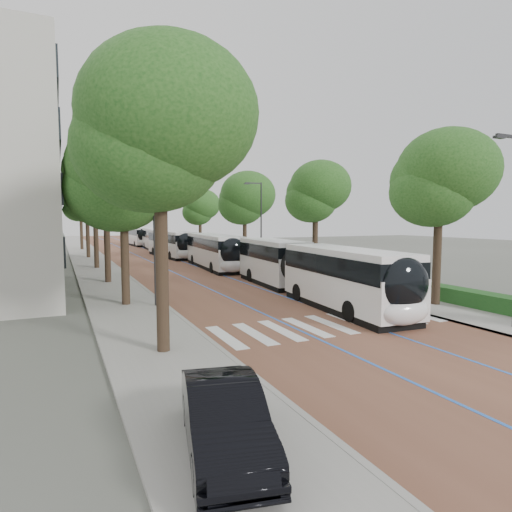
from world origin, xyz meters
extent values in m
plane|color=#51544C|center=(0.00, 0.00, 0.00)|extent=(160.00, 160.00, 0.00)
cube|color=brown|center=(0.00, 40.00, 0.01)|extent=(11.00, 140.00, 0.02)
cube|color=gray|center=(-7.50, 40.00, 0.06)|extent=(4.00, 140.00, 0.12)
cube|color=gray|center=(7.50, 40.00, 0.06)|extent=(4.00, 140.00, 0.12)
cube|color=gray|center=(-5.60, 40.00, 0.06)|extent=(0.20, 140.00, 0.14)
cube|color=gray|center=(5.60, 40.00, 0.06)|extent=(0.20, 140.00, 0.14)
cube|color=silver|center=(-4.80, 1.00, 0.03)|extent=(0.55, 3.60, 0.01)
cube|color=silver|center=(-3.55, 1.00, 0.03)|extent=(0.55, 3.60, 0.01)
cube|color=silver|center=(-2.30, 1.00, 0.03)|extent=(0.55, 3.60, 0.01)
cube|color=silver|center=(-1.05, 1.00, 0.03)|extent=(0.55, 3.60, 0.01)
cube|color=silver|center=(0.20, 1.00, 0.03)|extent=(0.55, 3.60, 0.01)
cube|color=silver|center=(1.45, 1.00, 0.03)|extent=(0.55, 3.60, 0.01)
cube|color=silver|center=(2.70, 1.00, 0.03)|extent=(0.55, 3.60, 0.01)
cube|color=silver|center=(3.95, 1.00, 0.03)|extent=(0.55, 3.60, 0.01)
cube|color=silver|center=(5.20, 1.00, 0.03)|extent=(0.55, 3.60, 0.01)
cube|color=blue|center=(-1.60, 40.00, 0.02)|extent=(0.12, 126.00, 0.01)
cube|color=blue|center=(1.60, 40.00, 0.02)|extent=(0.12, 126.00, 0.01)
cube|color=black|center=(-10.45, 28.00, 3.00)|extent=(0.12, 38.00, 1.60)
cube|color=black|center=(-10.45, 28.00, 6.20)|extent=(0.12, 38.00, 1.60)
cube|color=black|center=(-10.45, 28.00, 9.40)|extent=(0.12, 38.00, 1.60)
cube|color=black|center=(-10.45, 28.00, 12.40)|extent=(0.12, 38.00, 1.60)
cube|color=#184719|center=(9.10, 0.00, 0.52)|extent=(1.20, 14.00, 0.80)
cube|color=#28282B|center=(6.00, -3.00, 8.02)|extent=(1.70, 0.12, 0.12)
cube|color=#28282B|center=(5.30, -3.00, 7.94)|extent=(0.50, 0.20, 0.10)
cylinder|color=#28282B|center=(6.80, 22.00, 4.12)|extent=(0.14, 0.14, 8.00)
cube|color=#28282B|center=(6.00, 22.00, 8.02)|extent=(1.70, 0.12, 0.12)
cube|color=#28282B|center=(5.30, 22.00, 7.94)|extent=(0.50, 0.20, 0.10)
cylinder|color=#28282B|center=(-6.10, 8.00, 4.12)|extent=(0.14, 0.14, 8.00)
cylinder|color=black|center=(-7.50, 0.00, 2.69)|extent=(0.44, 0.44, 5.37)
ellipsoid|color=#194516|center=(-7.50, 0.00, 7.57)|extent=(6.00, 6.00, 5.10)
cylinder|color=black|center=(-7.50, 9.00, 2.41)|extent=(0.44, 0.44, 4.82)
ellipsoid|color=#194516|center=(-7.50, 9.00, 6.80)|extent=(6.35, 6.35, 5.40)
cylinder|color=black|center=(-7.50, 18.00, 2.64)|extent=(0.44, 0.44, 5.29)
ellipsoid|color=#194516|center=(-7.50, 18.00, 7.45)|extent=(6.38, 6.38, 5.42)
cylinder|color=black|center=(-7.50, 28.00, 2.68)|extent=(0.44, 0.44, 5.37)
ellipsoid|color=#194516|center=(-7.50, 28.00, 7.56)|extent=(5.60, 5.60, 4.76)
cylinder|color=black|center=(-7.50, 40.00, 2.52)|extent=(0.44, 0.44, 5.05)
ellipsoid|color=#194516|center=(-7.50, 40.00, 7.12)|extent=(6.19, 6.19, 5.26)
cylinder|color=black|center=(-7.50, 55.00, 2.38)|extent=(0.44, 0.44, 4.76)
ellipsoid|color=#194516|center=(-7.50, 55.00, 6.70)|extent=(5.28, 5.28, 4.49)
cylinder|color=black|center=(7.70, 2.00, 2.36)|extent=(0.44, 0.44, 4.72)
ellipsoid|color=#194516|center=(7.70, 2.00, 6.65)|extent=(5.22, 5.22, 4.44)
cylinder|color=black|center=(7.70, 14.00, 2.36)|extent=(0.44, 0.44, 4.71)
ellipsoid|color=#194516|center=(7.70, 14.00, 6.64)|extent=(4.80, 4.80, 4.08)
cylinder|color=black|center=(7.70, 28.00, 2.38)|extent=(0.44, 0.44, 4.76)
ellipsoid|color=#194516|center=(7.70, 28.00, 6.71)|extent=(5.97, 5.97, 5.07)
cylinder|color=black|center=(7.70, 44.00, 2.18)|extent=(0.44, 0.44, 4.35)
ellipsoid|color=#194516|center=(7.70, 44.00, 6.14)|extent=(5.11, 5.11, 4.34)
cylinder|color=black|center=(2.98, 8.33, 1.77)|extent=(2.36, 1.07, 2.30)
cube|color=white|center=(2.60, 3.21, 1.26)|extent=(3.19, 9.52, 1.82)
cube|color=black|center=(2.60, 3.21, 2.40)|extent=(3.21, 9.34, 0.97)
cube|color=white|center=(2.60, 3.21, 3.04)|extent=(3.12, 9.33, 0.31)
cube|color=black|center=(2.60, 3.21, 0.17)|extent=(3.11, 9.14, 0.35)
cube|color=white|center=(3.30, 12.63, 1.26)|extent=(3.07, 7.90, 1.82)
cube|color=black|center=(3.30, 12.63, 2.40)|extent=(3.10, 7.75, 0.97)
cube|color=white|center=(3.30, 12.63, 3.04)|extent=(3.01, 7.75, 0.31)
cube|color=black|center=(3.30, 12.63, 0.17)|extent=(2.99, 7.59, 0.35)
ellipsoid|color=black|center=(2.26, -1.31, 2.00)|extent=(2.43, 1.27, 2.28)
ellipsoid|color=white|center=(2.26, -1.36, 0.86)|extent=(2.42, 1.17, 1.14)
cylinder|color=black|center=(1.30, 1.02, 0.50)|extent=(0.37, 1.02, 1.00)
cylinder|color=black|center=(3.56, 0.85, 0.50)|extent=(0.37, 1.02, 1.00)
cylinder|color=black|center=(2.30, 14.38, 0.50)|extent=(0.37, 1.02, 1.00)
cylinder|color=black|center=(4.55, 14.22, 0.50)|extent=(0.37, 1.02, 1.00)
cylinder|color=black|center=(1.70, 6.36, 0.50)|extent=(0.37, 1.02, 1.00)
cylinder|color=black|center=(3.95, 6.20, 0.50)|extent=(0.37, 1.02, 1.00)
cube|color=white|center=(2.73, 23.97, 1.26)|extent=(3.25, 12.13, 1.82)
cube|color=black|center=(2.73, 23.97, 2.40)|extent=(3.28, 11.90, 0.97)
cube|color=white|center=(2.73, 23.97, 3.04)|extent=(3.19, 11.89, 0.31)
cube|color=black|center=(2.73, 23.97, 0.17)|extent=(3.17, 11.65, 0.35)
ellipsoid|color=black|center=(2.36, 18.14, 2.00)|extent=(2.41, 1.25, 2.28)
ellipsoid|color=white|center=(2.36, 18.09, 0.86)|extent=(2.41, 1.15, 1.14)
cylinder|color=black|center=(1.38, 20.45, 0.50)|extent=(0.36, 1.02, 1.00)
cylinder|color=black|center=(3.63, 20.31, 0.50)|extent=(0.36, 1.02, 1.00)
cylinder|color=black|center=(1.84, 27.84, 0.50)|extent=(0.36, 1.02, 1.00)
cylinder|color=black|center=(4.10, 27.70, 0.50)|extent=(0.36, 1.02, 1.00)
cube|color=white|center=(1.86, 37.48, 1.26)|extent=(3.19, 12.12, 1.82)
cube|color=black|center=(1.86, 37.48, 2.40)|extent=(3.22, 11.89, 0.97)
cube|color=white|center=(1.86, 37.48, 3.04)|extent=(3.13, 11.88, 0.31)
cube|color=black|center=(1.86, 37.48, 0.17)|extent=(3.11, 11.64, 0.35)
ellipsoid|color=black|center=(2.20, 31.64, 2.00)|extent=(2.41, 1.23, 2.28)
ellipsoid|color=white|center=(2.20, 31.59, 0.86)|extent=(2.40, 1.13, 1.14)
cylinder|color=black|center=(0.94, 33.82, 0.50)|extent=(0.36, 1.02, 1.00)
cylinder|color=black|center=(3.19, 33.95, 0.50)|extent=(0.36, 1.02, 1.00)
cylinder|color=black|center=(0.51, 41.21, 0.50)|extent=(0.36, 1.02, 1.00)
cylinder|color=black|center=(2.77, 41.34, 0.50)|extent=(0.36, 1.02, 1.00)
cube|color=white|center=(2.61, 50.16, 1.26)|extent=(3.20, 12.13, 1.82)
cube|color=black|center=(2.61, 50.16, 2.40)|extent=(3.22, 11.89, 0.97)
cube|color=white|center=(2.61, 50.16, 3.04)|extent=(3.13, 11.88, 0.31)
cube|color=black|center=(2.61, 50.16, 0.17)|extent=(3.12, 11.64, 0.35)
ellipsoid|color=black|center=(2.27, 44.32, 2.00)|extent=(2.41, 1.24, 2.28)
ellipsoid|color=white|center=(2.27, 44.27, 0.86)|extent=(2.40, 1.14, 1.14)
cylinder|color=black|center=(1.27, 46.63, 0.50)|extent=(0.36, 1.02, 1.00)
cylinder|color=black|center=(3.53, 46.50, 0.50)|extent=(0.36, 1.02, 1.00)
cylinder|color=black|center=(1.71, 54.02, 0.50)|extent=(0.36, 1.02, 1.00)
cylinder|color=black|center=(3.96, 53.89, 0.50)|extent=(0.36, 1.02, 1.00)
cube|color=white|center=(2.04, 62.92, 1.26)|extent=(2.90, 12.08, 1.82)
cube|color=black|center=(2.04, 62.92, 2.40)|extent=(2.93, 11.84, 0.97)
cube|color=white|center=(2.04, 62.92, 3.04)|extent=(2.84, 11.84, 0.31)
cube|color=black|center=(2.04, 62.92, 0.17)|extent=(2.83, 11.60, 0.35)
ellipsoid|color=black|center=(2.24, 57.08, 2.00)|extent=(2.39, 1.18, 2.28)
ellipsoid|color=white|center=(2.24, 57.03, 0.86)|extent=(2.38, 1.08, 1.14)
cylinder|color=black|center=(1.03, 59.29, 0.50)|extent=(0.33, 1.01, 1.00)
cylinder|color=black|center=(3.29, 59.36, 0.50)|extent=(0.33, 1.01, 1.00)
cylinder|color=black|center=(0.78, 66.68, 0.50)|extent=(0.33, 1.01, 1.00)
cylinder|color=black|center=(3.04, 66.76, 0.50)|extent=(0.33, 1.01, 1.00)
imported|color=black|center=(-7.86, -6.99, 0.81)|extent=(2.30, 4.42, 1.39)
camera|label=1|loc=(-10.70, -14.61, 4.72)|focal=30.00mm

